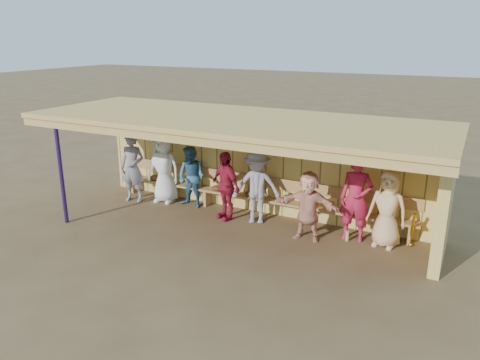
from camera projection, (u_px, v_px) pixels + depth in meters
name	position (u px, v px, depth m)	size (l,w,h in m)	color
ground	(233.00, 229.00, 10.41)	(90.00, 90.00, 0.00)	brown
player_a	(133.00, 168.00, 11.94)	(0.65, 0.43, 1.79)	gray
player_b	(164.00, 168.00, 11.88)	(0.88, 0.57, 1.79)	white
player_c	(191.00, 177.00, 11.56)	(0.75, 0.58, 1.54)	#32698B
player_d	(225.00, 186.00, 10.79)	(0.95, 0.39, 1.62)	#A81A36
player_e	(257.00, 187.00, 10.57)	(1.10, 0.63, 1.70)	gray
player_f	(308.00, 206.00, 9.70)	(1.38, 0.44, 1.48)	#E39A7F
player_g	(356.00, 199.00, 9.63)	(0.66, 0.44, 1.82)	#B51D40
player_h	(387.00, 209.00, 9.35)	(0.78, 0.51, 1.60)	#DEB37D
dugout_structure	(263.00, 151.00, 10.31)	(8.80, 3.20, 2.50)	#DBBC5D
bench	(255.00, 192.00, 11.20)	(7.60, 0.34, 0.93)	#B2884C
dugout_equipment	(235.00, 192.00, 11.30)	(6.77, 0.62, 0.80)	gold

